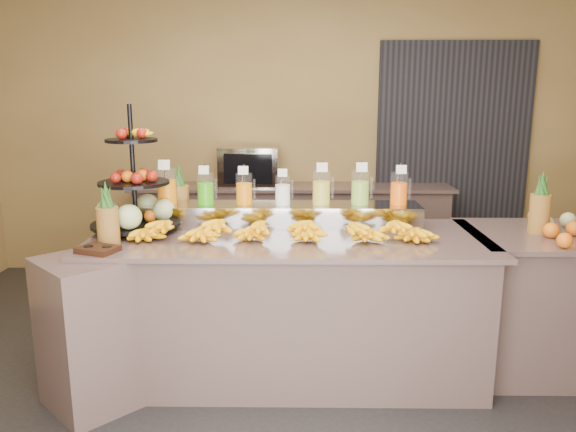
{
  "coord_description": "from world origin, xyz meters",
  "views": [
    {
      "loc": [
        0.04,
        -3.14,
        1.83
      ],
      "look_at": [
        -0.01,
        0.3,
        1.06
      ],
      "focal_mm": 35.0,
      "sensor_mm": 36.0,
      "label": 1
    }
  ],
  "objects_px": {
    "pitcher_tray": "(283,215)",
    "oven_warmer": "(250,166)",
    "banana_heap": "(281,227)",
    "condiment_caddy": "(98,249)",
    "fruit_stand": "(140,199)",
    "right_fruit_pile": "(574,227)"
  },
  "relations": [
    {
      "from": "pitcher_tray",
      "to": "oven_warmer",
      "type": "relative_size",
      "value": 3.28
    },
    {
      "from": "pitcher_tray",
      "to": "banana_heap",
      "type": "xyz_separation_m",
      "value": [
        -0.0,
        -0.35,
        0.0
      ]
    },
    {
      "from": "condiment_caddy",
      "to": "oven_warmer",
      "type": "distance_m",
      "value": 2.43
    },
    {
      "from": "fruit_stand",
      "to": "right_fruit_pile",
      "type": "relative_size",
      "value": 1.71
    },
    {
      "from": "condiment_caddy",
      "to": "oven_warmer",
      "type": "xyz_separation_m",
      "value": [
        0.68,
        2.32,
        0.17
      ]
    },
    {
      "from": "fruit_stand",
      "to": "condiment_caddy",
      "type": "xyz_separation_m",
      "value": [
        -0.12,
        -0.51,
        -0.19
      ]
    },
    {
      "from": "pitcher_tray",
      "to": "right_fruit_pile",
      "type": "xyz_separation_m",
      "value": [
        1.81,
        -0.33,
        0.01
      ]
    },
    {
      "from": "pitcher_tray",
      "to": "banana_heap",
      "type": "bearing_deg",
      "value": -90.43
    },
    {
      "from": "banana_heap",
      "to": "oven_warmer",
      "type": "bearing_deg",
      "value": 99.98
    },
    {
      "from": "pitcher_tray",
      "to": "fruit_stand",
      "type": "distance_m",
      "value": 0.94
    },
    {
      "from": "oven_warmer",
      "to": "banana_heap",
      "type": "bearing_deg",
      "value": -77.92
    },
    {
      "from": "oven_warmer",
      "to": "fruit_stand",
      "type": "bearing_deg",
      "value": -105.18
    },
    {
      "from": "condiment_caddy",
      "to": "oven_warmer",
      "type": "relative_size",
      "value": 0.38
    },
    {
      "from": "banana_heap",
      "to": "condiment_caddy",
      "type": "height_order",
      "value": "banana_heap"
    },
    {
      "from": "banana_heap",
      "to": "oven_warmer",
      "type": "relative_size",
      "value": 3.44
    },
    {
      "from": "oven_warmer",
      "to": "pitcher_tray",
      "type": "bearing_deg",
      "value": -75.82
    },
    {
      "from": "condiment_caddy",
      "to": "fruit_stand",
      "type": "bearing_deg",
      "value": 76.88
    },
    {
      "from": "pitcher_tray",
      "to": "right_fruit_pile",
      "type": "relative_size",
      "value": 3.87
    },
    {
      "from": "fruit_stand",
      "to": "right_fruit_pile",
      "type": "bearing_deg",
      "value": -14.16
    },
    {
      "from": "pitcher_tray",
      "to": "oven_warmer",
      "type": "distance_m",
      "value": 1.71
    },
    {
      "from": "pitcher_tray",
      "to": "oven_warmer",
      "type": "height_order",
      "value": "oven_warmer"
    },
    {
      "from": "right_fruit_pile",
      "to": "fruit_stand",
      "type": "bearing_deg",
      "value": 176.14
    }
  ]
}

